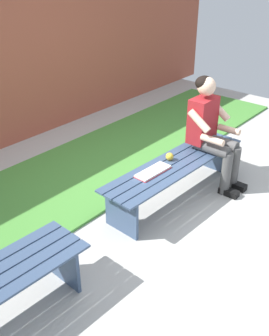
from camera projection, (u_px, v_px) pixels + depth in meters
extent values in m
cube|color=#B2B2AD|center=(189.00, 313.00, 3.01)|extent=(10.00, 7.00, 0.04)
cube|color=#478C38|center=(19.00, 205.00, 4.20)|extent=(9.00, 1.53, 0.03)
cube|color=#384C6B|center=(163.00, 158.00, 4.28)|extent=(1.90, 0.18, 0.02)
cube|color=#384C6B|center=(172.00, 162.00, 4.21)|extent=(1.90, 0.18, 0.02)
cube|color=#384C6B|center=(181.00, 165.00, 4.14)|extent=(1.90, 0.18, 0.02)
cube|color=#384C6B|center=(190.00, 169.00, 4.07)|extent=(1.90, 0.18, 0.02)
cube|color=#384C6B|center=(217.00, 155.00, 4.81)|extent=(0.05, 0.41, 0.40)
cube|color=#384C6B|center=(121.00, 214.00, 3.75)|extent=(0.05, 0.41, 0.40)
cube|color=#384C6B|center=(62.00, 261.00, 3.18)|extent=(0.05, 0.41, 0.40)
cube|color=maroon|center=(203.00, 120.00, 4.36)|extent=(0.34, 0.20, 0.50)
sphere|color=beige|center=(207.00, 86.00, 4.17)|extent=(0.20, 0.20, 0.20)
ellipsoid|color=black|center=(204.00, 83.00, 4.18)|extent=(0.20, 0.19, 0.15)
cylinder|color=#4C4C4C|center=(220.00, 143.00, 4.43)|extent=(0.13, 0.40, 0.13)
cylinder|color=#4C4C4C|center=(212.00, 148.00, 4.31)|extent=(0.13, 0.40, 0.13)
cylinder|color=#4C4C4C|center=(234.00, 168.00, 4.44)|extent=(0.11, 0.11, 0.49)
cube|color=black|center=(236.00, 186.00, 4.51)|extent=(0.10, 0.22, 0.07)
cylinder|color=#4C4C4C|center=(226.00, 174.00, 4.32)|extent=(0.11, 0.11, 0.49)
cube|color=black|center=(229.00, 192.00, 4.39)|extent=(0.10, 0.22, 0.07)
cylinder|color=beige|center=(219.00, 110.00, 4.43)|extent=(0.08, 0.28, 0.23)
cylinder|color=beige|center=(229.00, 130.00, 4.40)|extent=(0.07, 0.26, 0.07)
cylinder|color=beige|center=(199.00, 121.00, 4.15)|extent=(0.08, 0.28, 0.23)
cylinder|color=beige|center=(212.00, 140.00, 4.16)|extent=(0.07, 0.26, 0.07)
sphere|color=gold|center=(169.00, 157.00, 4.20)|extent=(0.08, 0.08, 0.08)
cube|color=white|center=(160.00, 168.00, 4.05)|extent=(0.21, 0.16, 0.02)
cube|color=white|center=(146.00, 175.00, 3.91)|extent=(0.21, 0.16, 0.02)
cube|color=red|center=(153.00, 172.00, 3.99)|extent=(0.42, 0.17, 0.01)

